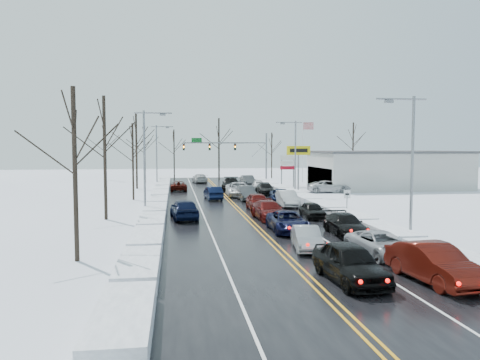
{
  "coord_description": "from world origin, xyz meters",
  "views": [
    {
      "loc": [
        -5.93,
        -44.87,
        5.96
      ],
      "look_at": [
        0.71,
        2.48,
        2.5
      ],
      "focal_mm": 35.0,
      "sensor_mm": 36.0,
      "label": 1
    }
  ],
  "objects": [
    {
      "name": "queued_car_8",
      "position": [
        1.93,
        22.84,
        0.0
      ],
      "size": [
        1.87,
        4.01,
        1.33
      ],
      "primitive_type": "imported",
      "rotation": [
        0.0,
        0.0,
        -0.08
      ],
      "color": "black",
      "rests_on": "ground"
    },
    {
      "name": "streetlight_ne",
      "position": [
        8.3,
        10.0,
        5.31
      ],
      "size": [
        3.2,
        0.25,
        9.0
      ],
      "color": "slate",
      "rests_on": "ground"
    },
    {
      "name": "ground",
      "position": [
        0.0,
        0.0,
        0.0
      ],
      "size": [
        160.0,
        160.0,
        0.0
      ],
      "primitive_type": "plane",
      "color": "white",
      "rests_on": "ground"
    },
    {
      "name": "streetlight_se",
      "position": [
        8.3,
        -18.0,
        5.31
      ],
      "size": [
        3.2,
        0.25,
        9.0
      ],
      "color": "slate",
      "rests_on": "ground"
    },
    {
      "name": "queued_car_3",
      "position": [
        1.61,
        -7.79,
        0.0
      ],
      "size": [
        2.4,
        5.3,
        1.51
      ],
      "primitive_type": "imported",
      "rotation": [
        0.0,
        0.0,
        0.06
      ],
      "color": "#480B09",
      "rests_on": "ground"
    },
    {
      "name": "queued_car_2",
      "position": [
        1.85,
        -13.42,
        0.0
      ],
      "size": [
        2.48,
        5.21,
        1.44
      ],
      "primitive_type": "imported",
      "rotation": [
        0.0,
        0.0,
        -0.02
      ],
      "color": "black",
      "rests_on": "ground"
    },
    {
      "name": "oncoming_car_2",
      "position": [
        -1.89,
        31.41,
        0.0
      ],
      "size": [
        2.59,
        5.26,
        1.47
      ],
      "primitive_type": "imported",
      "rotation": [
        0.0,
        0.0,
        3.25
      ],
      "color": "silver",
      "rests_on": "ground"
    },
    {
      "name": "speed_limit_sign",
      "position": [
        8.2,
        -8.0,
        1.63
      ],
      "size": [
        0.55,
        0.09,
        2.35
      ],
      "color": "slate",
      "rests_on": "ground"
    },
    {
      "name": "queued_car_4",
      "position": [
        1.72,
        -2.28,
        0.0
      ],
      "size": [
        1.94,
        4.71,
        1.6
      ],
      "primitive_type": "imported",
      "rotation": [
        0.0,
        0.0,
        -0.01
      ],
      "color": "#4E0C0A",
      "rests_on": "ground"
    },
    {
      "name": "tree_far_c",
      "position": [
        2.0,
        39.0,
        7.68
      ],
      "size": [
        4.4,
        4.4,
        11.0
      ],
      "color": "#2D231C",
      "rests_on": "ground"
    },
    {
      "name": "tree_left_b",
      "position": [
        -11.5,
        -6.0,
        6.99
      ],
      "size": [
        4.0,
        4.0,
        10.0
      ],
      "color": "#2D231C",
      "rests_on": "ground"
    },
    {
      "name": "road_surface",
      "position": [
        0.0,
        2.0,
        0.01
      ],
      "size": [
        14.0,
        84.0,
        0.01
      ],
      "primitive_type": "cube",
      "color": "black",
      "rests_on": "ground"
    },
    {
      "name": "queued_car_12",
      "position": [
        5.35,
        -7.7,
        0.0
      ],
      "size": [
        1.62,
        3.94,
        1.34
      ],
      "primitive_type": "imported",
      "rotation": [
        0.0,
        0.0,
        -0.01
      ],
      "color": "black",
      "rests_on": "ground"
    },
    {
      "name": "streetlight_nw",
      "position": [
        -8.3,
        24.0,
        5.31
      ],
      "size": [
        3.2,
        0.25,
        9.0
      ],
      "color": "slate",
      "rests_on": "ground"
    },
    {
      "name": "parked_car_0",
      "position": [
        13.82,
        13.03,
        0.0
      ],
      "size": [
        5.79,
        3.06,
        1.55
      ],
      "primitive_type": "imported",
      "rotation": [
        0.0,
        0.0,
        1.48
      ],
      "color": "silver",
      "rests_on": "ground"
    },
    {
      "name": "dealership_building",
      "position": [
        23.98,
        18.0,
        2.66
      ],
      "size": [
        20.4,
        12.4,
        5.3
      ],
      "color": "beige",
      "rests_on": "ground"
    },
    {
      "name": "parked_car_2",
      "position": [
        15.0,
        21.91,
        0.0
      ],
      "size": [
        1.96,
        4.31,
        1.44
      ],
      "primitive_type": "imported",
      "rotation": [
        0.0,
        0.0,
        3.08
      ],
      "color": "black",
      "rests_on": "ground"
    },
    {
      "name": "tree_left_d",
      "position": [
        -11.2,
        22.0,
        7.33
      ],
      "size": [
        4.2,
        4.2,
        10.5
      ],
      "color": "#2D231C",
      "rests_on": "ground"
    },
    {
      "name": "tree_left_a",
      "position": [
        -11.0,
        -20.0,
        6.29
      ],
      "size": [
        3.6,
        3.6,
        9.0
      ],
      "color": "#2D231C",
      "rests_on": "ground"
    },
    {
      "name": "snow_bank_right",
      "position": [
        7.6,
        2.0,
        0.0
      ],
      "size": [
        1.85,
        72.0,
        0.81
      ],
      "primitive_type": "cube",
      "color": "white",
      "rests_on": "ground"
    },
    {
      "name": "tree_far_d",
      "position": [
        12.0,
        40.5,
        5.94
      ],
      "size": [
        3.4,
        3.4,
        8.5
      ],
      "color": "#2D231C",
      "rests_on": "ground"
    },
    {
      "name": "tires_plus_sign",
      "position": [
        10.5,
        15.99,
        4.99
      ],
      "size": [
        3.2,
        0.34,
        6.0
      ],
      "color": "slate",
      "rests_on": "ground"
    },
    {
      "name": "streetlight_sw",
      "position": [
        -8.3,
        -4.0,
        5.31
      ],
      "size": [
        3.2,
        0.25,
        9.0
      ],
      "color": "slate",
      "rests_on": "ground"
    },
    {
      "name": "queued_car_15",
      "position": [
        5.09,
        11.37,
        0.0
      ],
      "size": [
        2.13,
        4.93,
        1.41
      ],
      "primitive_type": "imported",
      "rotation": [
        0.0,
        0.0,
        -0.03
      ],
      "color": "black",
      "rests_on": "ground"
    },
    {
      "name": "oncoming_car_1",
      "position": [
        -5.42,
        17.97,
        0.0
      ],
      "size": [
        2.2,
        4.75,
        1.32
      ],
      "primitive_type": "imported",
      "rotation": [
        0.0,
        0.0,
        3.14
      ],
      "color": "#430D09",
      "rests_on": "ground"
    },
    {
      "name": "queued_car_13",
      "position": [
        5.09,
        0.03,
        0.0
      ],
      "size": [
        1.82,
        4.8,
        1.56
      ],
      "primitive_type": "imported",
      "rotation": [
        0.0,
        0.0,
        -0.03
      ],
      "color": "silver",
      "rests_on": "ground"
    },
    {
      "name": "parked_car_1",
      "position": [
        16.96,
        16.79,
        0.0
      ],
      "size": [
        2.21,
        4.97,
        1.42
      ],
      "primitive_type": "imported",
      "rotation": [
        0.0,
        0.0,
        -0.05
      ],
      "color": "#383B3D",
      "rests_on": "ground"
    },
    {
      "name": "tree_far_b",
      "position": [
        -6.0,
        41.0,
        6.29
      ],
      "size": [
        3.6,
        3.6,
        9.0
      ],
      "color": "#2D231C",
      "rests_on": "ground"
    },
    {
      "name": "queued_car_1",
      "position": [
        1.56,
        -19.08,
        0.0
      ],
      "size": [
        1.95,
        4.22,
        1.34
      ],
      "primitive_type": "imported",
      "rotation": [
        0.0,
        0.0,
        -0.14
      ],
      "color": "#9B9EA3",
      "rests_on": "ground"
    },
    {
      "name": "flagpole",
      "position": [
        15.17,
        30.0,
        5.93
      ],
      "size": [
        1.87,
        1.2,
        10.0
      ],
      "color": "silver",
      "rests_on": "ground"
    },
    {
      "name": "snow_bank_left",
      "position": [
        -7.6,
        2.0,
        0.0
      ],
      "size": [
        1.85,
        72.0,
        0.81
      ],
      "primitive_type": "cube",
      "color": "white",
      "rests_on": "ground"
    },
    {
      "name": "queued_car_7",
      "position": [
        1.6,
        17.85,
        0.0
      ],
      "size": [
        3.18,
        6.19,
        1.72
      ],
      "primitive_type": "imported",
      "rotation": [
        0.0,
        0.0,
        -0.13
      ],
      "color": "black",
      "rests_on": "ground"
    },
    {
      "name": "queued_car_10",
      "position": [
        5.09,
        -21.24,
        0.0
      ],
      "size": [
        2.81,
        5.07,
        1.34
      ],
      "primitive_type": "imported",
      "rotation": [
        0.0,
        0.0,
        0.13
      ],
      "color": "#A4A7AC",
      "rests_on": "ground"
    },
    {
      "name": "queued_car_5",
      "position": [
        1.86,
        5.9,
        0.0
      ],
      "size": [
        1.84,
        4.82,
        1.57
      ],
      "primitive_type": "imported",
      "rotation": [
        0.0,
        0.0,
        0.04
      ],
      "color": "#3F4244",
      "rests_on": "ground"
    },
    {
      "name": "used_vehicles_sign",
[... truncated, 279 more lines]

